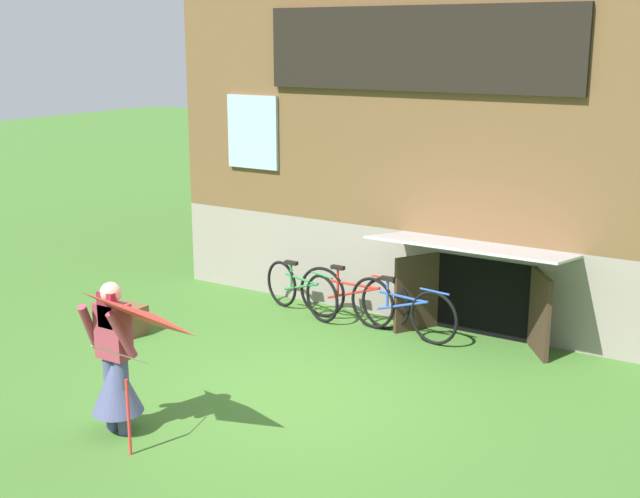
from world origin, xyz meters
The scene contains 8 objects.
ground_plane centered at (0.00, 0.00, 0.00)m, with size 60.00×60.00×0.00m, color #3D6B28.
log_house centered at (0.00, 5.75, 2.69)m, with size 7.95×6.61×5.38m.
person centered at (-0.99, -1.70, 0.67)m, with size 0.61×0.52×1.58m.
kite centered at (-0.72, -2.31, 1.24)m, with size 1.11×1.21×1.51m.
bicycle_blue centered at (0.19, 2.36, 0.38)m, with size 1.70×0.28×0.78m.
bicycle_red centered at (-0.63, 2.47, 0.39)m, with size 1.76×0.08×0.80m.
bicycle_green centered at (-1.47, 2.43, 0.36)m, with size 1.56×0.56×0.74m.
wooden_crate centered at (-2.99, 0.50, 0.19)m, with size 0.41×0.35×0.39m, color brown.
Camera 1 is at (4.88, -7.24, 3.89)m, focal length 47.00 mm.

